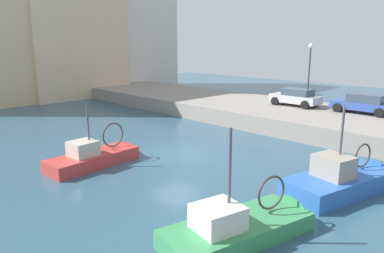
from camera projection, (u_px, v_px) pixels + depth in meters
The scene contains 10 objects.
water_surface at pixel (176, 154), 20.31m from camera, with size 80.00×80.00×0.00m, color #2D5166.
quay_wall at pixel (286, 115), 28.03m from camera, with size 9.00×56.00×1.20m, color gray.
fishing_boat_green at pixel (247, 232), 11.75m from camera, with size 6.08×3.04×4.56m.
fishing_boat_blue at pixel (345, 187), 15.35m from camera, with size 6.20×3.25×4.59m.
fishing_boat_red at pixel (99, 161), 18.65m from camera, with size 5.61×2.06×3.86m.
parked_car_blue at pixel (363, 103), 25.51m from camera, with size 2.00×4.17×1.39m.
parked_car_silver at pixel (296, 97), 28.49m from camera, with size 1.95×3.84×1.37m.
quay_streetlamp at pixel (310, 65), 27.57m from camera, with size 0.36×0.36×4.83m.
waterfront_building_west at pixel (67, 7), 40.09m from camera, with size 11.33×7.63×19.85m.
waterfront_building_west_mid at pixel (138, 14), 47.97m from camera, with size 8.43×6.71×19.60m.
Camera 1 is at (-13.00, -14.47, 6.12)m, focal length 33.83 mm.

